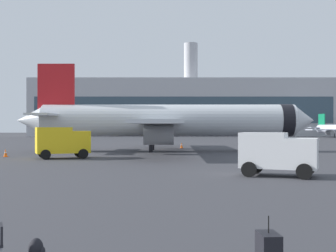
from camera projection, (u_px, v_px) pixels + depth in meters
airplane_at_gate at (168, 121)px, 50.32m from camera, size 35.63×32.04×10.50m
service_truck at (64, 141)px, 39.16m from camera, size 5.28×3.95×2.90m
cargo_van at (279, 152)px, 24.90m from camera, size 4.83×3.66×2.60m
safety_cone_near at (7, 153)px, 41.01m from camera, size 0.44×0.44×0.75m
safety_cone_mid at (84, 147)px, 52.46m from camera, size 0.44×0.44×0.74m
safety_cone_far at (183, 145)px, 57.24m from camera, size 0.44×0.44×0.82m
safety_cone_outer at (259, 148)px, 51.67m from camera, size 0.44×0.44×0.72m
rolling_suitcase at (270, 250)px, 8.73m from camera, size 0.45×0.67×1.10m
traveller_backpack at (38, 249)px, 9.33m from camera, size 0.36×0.40×0.48m
terminal_building at (184, 108)px, 135.17m from camera, size 94.88×17.66×29.78m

